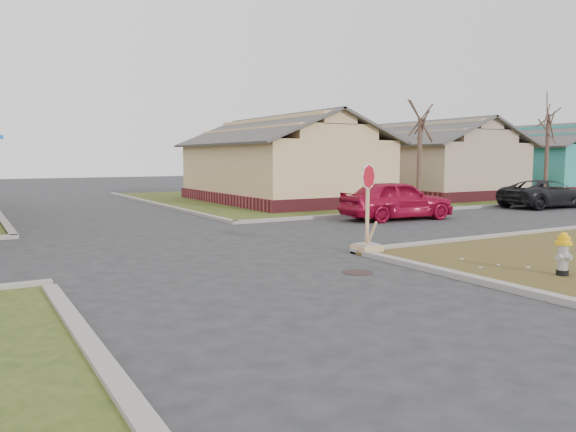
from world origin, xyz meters
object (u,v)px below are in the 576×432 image
fire_hydrant (563,252)px  red_sedan (397,200)px  stop_sign (367,232)px  dark_pickup (546,194)px

fire_hydrant → red_sedan: 10.66m
stop_sign → dark_pickup: size_ratio=0.46×
fire_hydrant → red_sedan: size_ratio=0.19×
red_sedan → fire_hydrant: bearing=163.0°
fire_hydrant → dark_pickup: bearing=33.1°
fire_hydrant → stop_sign: (-1.56, 4.29, -0.00)m
stop_sign → dark_pickup: 16.51m
stop_sign → red_sedan: 7.98m
red_sedan → dark_pickup: (9.66, 0.36, -0.11)m
stop_sign → dark_pickup: bearing=19.7°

